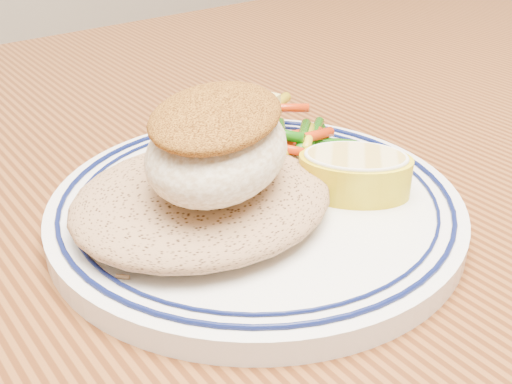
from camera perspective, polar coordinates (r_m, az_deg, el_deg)
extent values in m
cube|color=#4F260F|center=(0.44, 0.09, -2.37)|extent=(1.50, 0.90, 0.04)
cylinder|color=#4F260F|center=(1.28, 14.33, 0.24)|extent=(0.07, 0.07, 0.71)
cylinder|color=white|center=(0.40, 0.00, -1.57)|extent=(0.25, 0.25, 0.01)
torus|color=#0A113F|center=(0.39, 0.00, -0.51)|extent=(0.24, 0.24, 0.00)
torus|color=#0A113F|center=(0.39, 0.00, -0.51)|extent=(0.22, 0.22, 0.00)
ellipsoid|color=#97704B|center=(0.37, -4.80, -0.15)|extent=(0.16, 0.14, 0.03)
ellipsoid|color=beige|center=(0.35, -3.41, 3.68)|extent=(0.13, 0.12, 0.05)
ellipsoid|color=#915617|center=(0.35, -3.56, 6.83)|extent=(0.12, 0.11, 0.02)
cylinder|color=#B92B09|center=(0.45, 0.73, 3.92)|extent=(0.03, 0.05, 0.01)
cylinder|color=#14570A|center=(0.45, 3.51, 4.13)|extent=(0.05, 0.01, 0.01)
cylinder|color=#14570A|center=(0.43, 0.39, 3.38)|extent=(0.05, 0.04, 0.01)
cylinder|color=#14570A|center=(0.45, 3.64, 4.60)|extent=(0.05, 0.03, 0.01)
cylinder|color=#B92B09|center=(0.46, 3.11, 5.04)|extent=(0.05, 0.01, 0.01)
cylinder|color=#14570A|center=(0.44, 3.65, 4.15)|extent=(0.02, 0.06, 0.01)
cylinder|color=#B92B09|center=(0.47, -0.90, 5.75)|extent=(0.04, 0.05, 0.01)
cylinder|color=#14570A|center=(0.46, 4.27, 5.06)|extent=(0.05, 0.02, 0.01)
cylinder|color=#14570A|center=(0.45, 5.45, 4.44)|extent=(0.05, 0.04, 0.01)
cylinder|color=gold|center=(0.43, -0.21, 3.49)|extent=(0.06, 0.02, 0.01)
cylinder|color=#B92B09|center=(0.44, 4.39, 4.40)|extent=(0.05, 0.03, 0.01)
cylinder|color=#14570A|center=(0.45, 5.04, 4.77)|extent=(0.05, 0.04, 0.01)
cylinder|color=#B92B09|center=(0.43, 0.89, 4.10)|extent=(0.04, 0.05, 0.01)
cylinder|color=#B92B09|center=(0.45, -1.45, 4.85)|extent=(0.02, 0.05, 0.01)
cylinder|color=#14570A|center=(0.41, -0.57, 2.70)|extent=(0.04, 0.03, 0.01)
cylinder|color=gold|center=(0.45, -0.18, 4.97)|extent=(0.04, 0.05, 0.01)
cylinder|color=#14570A|center=(0.45, 2.25, 5.02)|extent=(0.03, 0.04, 0.01)
cylinder|color=#14570A|center=(0.44, -1.64, 4.86)|extent=(0.02, 0.05, 0.01)
cylinder|color=#B92B09|center=(0.46, 0.10, 6.06)|extent=(0.01, 0.06, 0.01)
cylinder|color=#14570A|center=(0.42, 1.02, 3.62)|extent=(0.06, 0.02, 0.01)
cylinder|color=#14570A|center=(0.43, 4.17, 4.74)|extent=(0.05, 0.05, 0.01)
cylinder|color=gold|center=(0.44, 4.70, 4.90)|extent=(0.04, 0.04, 0.01)
cylinder|color=#14570A|center=(0.44, 0.27, 5.00)|extent=(0.03, 0.04, 0.01)
cylinder|color=gold|center=(0.42, 0.58, 4.17)|extent=(0.01, 0.05, 0.01)
cylinder|color=#B92B09|center=(0.43, 4.03, 4.73)|extent=(0.05, 0.01, 0.01)
cylinder|color=gold|center=(0.43, 0.51, 5.24)|extent=(0.03, 0.05, 0.01)
cylinder|color=#B92B09|center=(0.43, 1.97, 4.99)|extent=(0.03, 0.04, 0.01)
cylinder|color=#B92B09|center=(0.46, -0.47, 6.59)|extent=(0.03, 0.06, 0.01)
cylinder|color=gold|center=(0.46, 0.98, 7.20)|extent=(0.06, 0.03, 0.01)
cylinder|color=#14570A|center=(0.46, -1.75, 6.99)|extent=(0.05, 0.01, 0.01)
cylinder|color=#B92B09|center=(0.41, 0.79, 4.21)|extent=(0.02, 0.06, 0.01)
cylinder|color=#B92B09|center=(0.47, 1.94, 7.46)|extent=(0.04, 0.04, 0.01)
cylinder|color=#14570A|center=(0.43, 0.88, 5.40)|extent=(0.03, 0.05, 0.01)
cylinder|color=#14570A|center=(0.45, -2.43, 6.72)|extent=(0.06, 0.01, 0.01)
cube|color=#EAD372|center=(0.44, 0.19, 7.90)|extent=(0.03, 0.03, 0.01)
torus|color=white|center=(0.39, 8.90, 3.14)|extent=(0.09, 0.09, 0.00)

